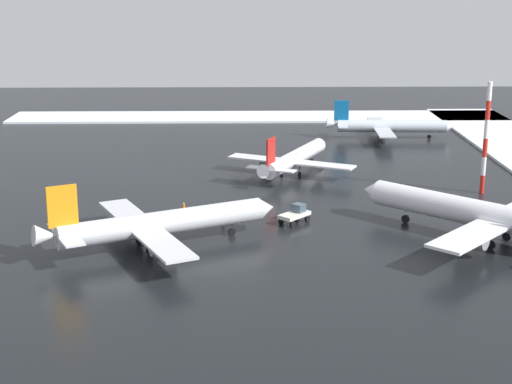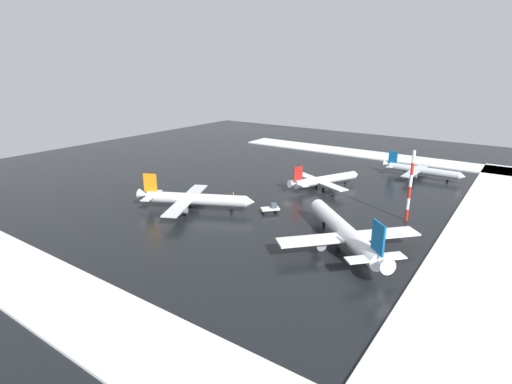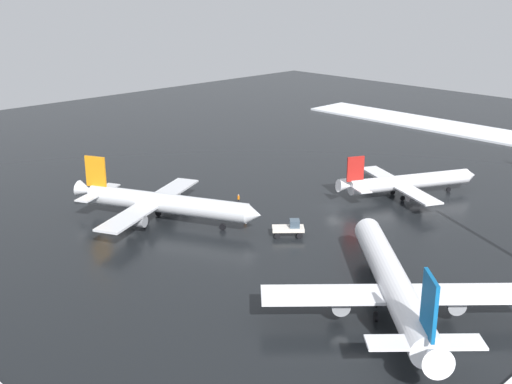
% 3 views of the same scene
% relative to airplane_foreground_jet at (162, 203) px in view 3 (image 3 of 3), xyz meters
% --- Properties ---
extents(ground_plane, '(240.00, 240.00, 0.00)m').
position_rel_airplane_foreground_jet_xyz_m(ground_plane, '(24.17, -14.18, -3.07)').
color(ground_plane, black).
extents(airplane_foreground_jet, '(24.91, 29.28, 9.30)m').
position_rel_airplane_foreground_jet_xyz_m(airplane_foreground_jet, '(0.00, 0.00, 0.00)').
color(airplane_foreground_jet, silver).
rests_on(airplane_foreground_jet, ground_plane).
extents(airplane_parked_portside, '(27.33, 28.50, 10.59)m').
position_rel_airplane_foreground_jet_xyz_m(airplane_parked_portside, '(1.61, -40.80, 0.43)').
color(airplane_parked_portside, white).
rests_on(airplane_parked_portside, ground_plane).
extents(airplane_distant_tail, '(25.00, 21.27, 7.95)m').
position_rel_airplane_foreground_jet_xyz_m(airplane_distant_tail, '(37.18, -19.16, -0.45)').
color(airplane_distant_tail, white).
rests_on(airplane_distant_tail, ground_plane).
extents(pushback_tug, '(4.87, 4.74, 2.50)m').
position_rel_airplane_foreground_jet_xyz_m(pushback_tug, '(9.74, -17.58, -1.79)').
color(pushback_tug, silver).
rests_on(pushback_tug, ground_plane).
extents(ground_crew_by_nose_gear, '(0.36, 0.36, 1.71)m').
position_rel_airplane_foreground_jet_xyz_m(ground_crew_by_nose_gear, '(10.10, -7.72, -2.10)').
color(ground_crew_by_nose_gear, black).
rests_on(ground_crew_by_nose_gear, ground_plane).
extents(ground_crew_mid_apron, '(0.36, 0.36, 1.71)m').
position_rel_airplane_foreground_jet_xyz_m(ground_crew_mid_apron, '(13.85, -2.11, -2.10)').
color(ground_crew_mid_apron, black).
rests_on(ground_crew_mid_apron, ground_plane).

